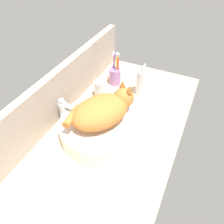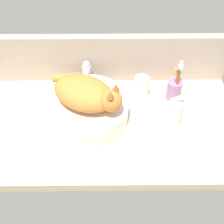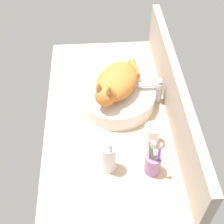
{
  "view_description": "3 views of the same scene",
  "coord_description": "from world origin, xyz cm",
  "px_view_note": "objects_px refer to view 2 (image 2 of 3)",
  "views": [
    {
      "loc": [
        -63.93,
        -28.49,
        72.71
      ],
      "look_at": [
        0.56,
        1.94,
        7.08
      ],
      "focal_mm": 35.0,
      "sensor_mm": 36.0,
      "label": 1
    },
    {
      "loc": [
        2.86,
        -83.68,
        96.68
      ],
      "look_at": [
        3.54,
        -3.66,
        9.93
      ],
      "focal_mm": 50.0,
      "sensor_mm": 36.0,
      "label": 2
    },
    {
      "loc": [
        94.53,
        -5.52,
        104.98
      ],
      "look_at": [
        5.66,
        0.3,
        7.63
      ],
      "focal_mm": 50.0,
      "sensor_mm": 36.0,
      "label": 3
    }
  ],
  "objects_px": {
    "water_glass": "(141,87)",
    "faucet": "(87,74)",
    "sink_basin": "(85,109)",
    "cat": "(87,93)",
    "toothbrush_cup": "(175,88)",
    "soap_dispenser": "(175,114)"
  },
  "relations": [
    {
      "from": "water_glass",
      "to": "faucet",
      "type": "bearing_deg",
      "value": 167.18
    },
    {
      "from": "sink_basin",
      "to": "cat",
      "type": "bearing_deg",
      "value": -25.31
    },
    {
      "from": "water_glass",
      "to": "toothbrush_cup",
      "type": "bearing_deg",
      "value": -7.42
    },
    {
      "from": "soap_dispenser",
      "to": "toothbrush_cup",
      "type": "height_order",
      "value": "toothbrush_cup"
    },
    {
      "from": "cat",
      "to": "soap_dispenser",
      "type": "xyz_separation_m",
      "value": [
        0.34,
        -0.05,
        -0.07
      ]
    },
    {
      "from": "faucet",
      "to": "soap_dispenser",
      "type": "height_order",
      "value": "soap_dispenser"
    },
    {
      "from": "faucet",
      "to": "water_glass",
      "type": "height_order",
      "value": "faucet"
    },
    {
      "from": "sink_basin",
      "to": "faucet",
      "type": "distance_m",
      "value": 0.18
    },
    {
      "from": "faucet",
      "to": "water_glass",
      "type": "xyz_separation_m",
      "value": [
        0.24,
        -0.05,
        -0.03
      ]
    },
    {
      "from": "soap_dispenser",
      "to": "water_glass",
      "type": "xyz_separation_m",
      "value": [
        -0.12,
        0.18,
        -0.03
      ]
    },
    {
      "from": "sink_basin",
      "to": "cat",
      "type": "distance_m",
      "value": 0.1
    },
    {
      "from": "cat",
      "to": "faucet",
      "type": "relative_size",
      "value": 2.21
    },
    {
      "from": "soap_dispenser",
      "to": "toothbrush_cup",
      "type": "bearing_deg",
      "value": 81.18
    },
    {
      "from": "toothbrush_cup",
      "to": "water_glass",
      "type": "relative_size",
      "value": 1.98
    },
    {
      "from": "sink_basin",
      "to": "cat",
      "type": "height_order",
      "value": "cat"
    },
    {
      "from": "faucet",
      "to": "toothbrush_cup",
      "type": "bearing_deg",
      "value": -10.84
    },
    {
      "from": "sink_basin",
      "to": "toothbrush_cup",
      "type": "height_order",
      "value": "toothbrush_cup"
    },
    {
      "from": "faucet",
      "to": "toothbrush_cup",
      "type": "xyz_separation_m",
      "value": [
        0.38,
        -0.07,
        -0.02
      ]
    },
    {
      "from": "sink_basin",
      "to": "water_glass",
      "type": "relative_size",
      "value": 3.73
    },
    {
      "from": "water_glass",
      "to": "soap_dispenser",
      "type": "bearing_deg",
      "value": -57.9
    },
    {
      "from": "sink_basin",
      "to": "water_glass",
      "type": "height_order",
      "value": "water_glass"
    },
    {
      "from": "cat",
      "to": "toothbrush_cup",
      "type": "relative_size",
      "value": 1.61
    }
  ]
}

